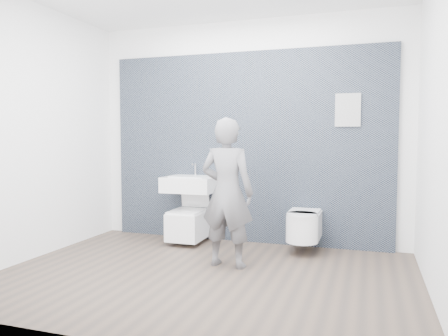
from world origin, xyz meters
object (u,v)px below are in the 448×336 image
(toilet_rounded, at_px, (303,226))
(visitor, at_px, (227,193))
(toilet_square, at_px, (189,223))
(washbasin, at_px, (190,184))

(toilet_rounded, height_order, visitor, visitor)
(toilet_square, distance_m, visitor, 1.22)
(visitor, bearing_deg, washbasin, -44.69)
(toilet_rounded, distance_m, visitor, 1.12)
(toilet_rounded, bearing_deg, washbasin, 177.31)
(toilet_square, height_order, visitor, visitor)
(toilet_square, bearing_deg, washbasin, 90.00)
(toilet_square, height_order, toilet_rounded, toilet_square)
(toilet_square, bearing_deg, toilet_rounded, -0.88)
(washbasin, xyz_separation_m, toilet_square, (0.00, -0.05, -0.49))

